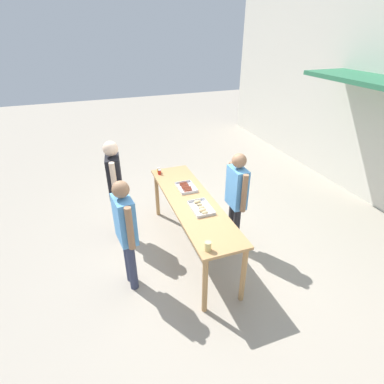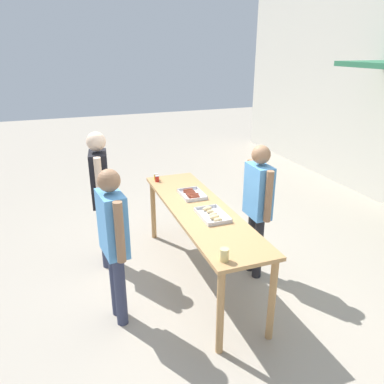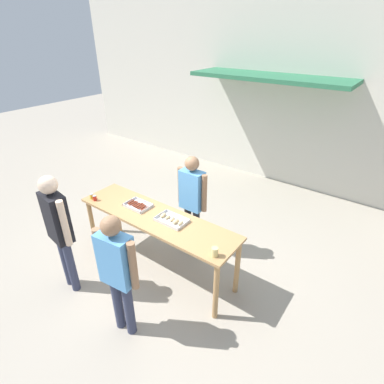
# 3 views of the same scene
# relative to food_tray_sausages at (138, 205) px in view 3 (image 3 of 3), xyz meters

# --- Properties ---
(ground_plane) EXTENTS (24.00, 24.00, 0.00)m
(ground_plane) POSITION_rel_food_tray_sausages_xyz_m (0.39, -0.04, -0.94)
(ground_plane) COLOR #A39989
(building_facade_back) EXTENTS (12.00, 1.11, 4.50)m
(building_facade_back) POSITION_rel_food_tray_sausages_xyz_m (0.39, 3.94, 1.31)
(building_facade_back) COLOR beige
(building_facade_back) RESTS_ON ground
(serving_table) EXTENTS (2.52, 0.66, 0.93)m
(serving_table) POSITION_rel_food_tray_sausages_xyz_m (0.39, -0.04, -0.13)
(serving_table) COLOR tan
(serving_table) RESTS_ON ground
(food_tray_sausages) EXTENTS (0.38, 0.27, 0.04)m
(food_tray_sausages) POSITION_rel_food_tray_sausages_xyz_m (0.00, 0.00, 0.00)
(food_tray_sausages) COLOR silver
(food_tray_sausages) RESTS_ON serving_table
(food_tray_buns) EXTENTS (0.43, 0.28, 0.06)m
(food_tray_buns) POSITION_rel_food_tray_sausages_xyz_m (0.66, 0.00, 0.01)
(food_tray_buns) COLOR silver
(food_tray_buns) RESTS_ON serving_table
(condiment_jar_mustard) EXTENTS (0.06, 0.06, 0.09)m
(condiment_jar_mustard) POSITION_rel_food_tray_sausages_xyz_m (-0.74, -0.26, 0.03)
(condiment_jar_mustard) COLOR gold
(condiment_jar_mustard) RESTS_ON serving_table
(condiment_jar_ketchup) EXTENTS (0.06, 0.06, 0.09)m
(condiment_jar_ketchup) POSITION_rel_food_tray_sausages_xyz_m (-0.66, -0.27, 0.03)
(condiment_jar_ketchup) COLOR #B22319
(condiment_jar_ketchup) RESTS_ON serving_table
(beer_cup) EXTENTS (0.08, 0.08, 0.12)m
(beer_cup) POSITION_rel_food_tray_sausages_xyz_m (1.51, -0.25, 0.04)
(beer_cup) COLOR #DBC67A
(beer_cup) RESTS_ON serving_table
(person_server_behind_table) EXTENTS (0.53, 0.21, 1.65)m
(person_server_behind_table) POSITION_rel_food_tray_sausages_xyz_m (0.53, 0.62, 0.05)
(person_server_behind_table) COLOR #232328
(person_server_behind_table) RESTS_ON ground
(person_customer_holding_hotdog) EXTENTS (0.54, 0.25, 1.75)m
(person_customer_holding_hotdog) POSITION_rel_food_tray_sausages_xyz_m (-0.33, -1.07, 0.12)
(person_customer_holding_hotdog) COLOR #333851
(person_customer_holding_hotdog) RESTS_ON ground
(person_customer_with_cup) EXTENTS (0.55, 0.25, 1.64)m
(person_customer_with_cup) POSITION_rel_food_tray_sausages_xyz_m (0.80, -1.09, 0.04)
(person_customer_with_cup) COLOR #333851
(person_customer_with_cup) RESTS_ON ground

